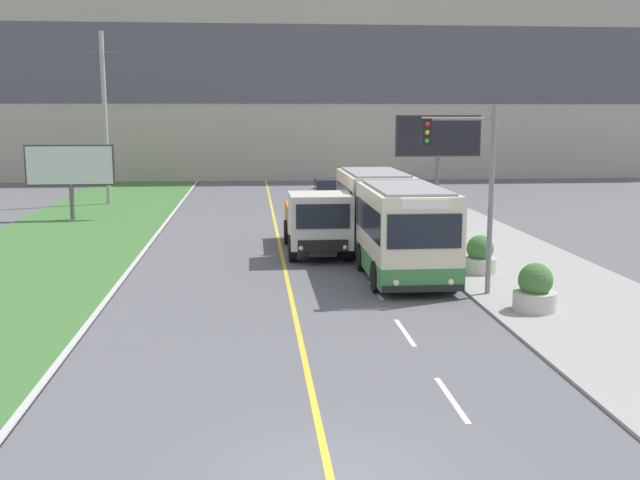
# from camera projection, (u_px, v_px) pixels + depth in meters

# --- Properties ---
(lane_marking_centre) EXTENTS (2.88, 140.00, 0.01)m
(lane_marking_centre) POSITION_uv_depth(u_px,v_px,m) (340.00, 431.00, 13.39)
(lane_marking_centre) COLOR gold
(lane_marking_centre) RESTS_ON ground_plane
(apartment_block_background) EXTENTS (80.00, 8.04, 18.03)m
(apartment_block_background) POSITION_uv_depth(u_px,v_px,m) (264.00, 72.00, 64.40)
(apartment_block_background) COLOR #A89E8E
(apartment_block_background) RESTS_ON ground_plane
(city_bus) EXTENTS (2.73, 12.08, 3.21)m
(city_bus) POSITION_uv_depth(u_px,v_px,m) (388.00, 220.00, 28.23)
(city_bus) COLOR beige
(city_bus) RESTS_ON ground_plane
(dump_truck) EXTENTS (2.45, 6.79, 2.57)m
(dump_truck) POSITION_uv_depth(u_px,v_px,m) (318.00, 224.00, 29.58)
(dump_truck) COLOR black
(dump_truck) RESTS_ON ground_plane
(car_distant) EXTENTS (1.80, 4.30, 1.45)m
(car_distant) POSITION_uv_depth(u_px,v_px,m) (327.00, 191.00, 47.59)
(car_distant) COLOR silver
(car_distant) RESTS_ON ground_plane
(utility_pole_far) EXTENTS (1.80, 0.28, 10.40)m
(utility_pole_far) POSITION_uv_depth(u_px,v_px,m) (105.00, 118.00, 45.45)
(utility_pole_far) COLOR #9E9E99
(utility_pole_far) RESTS_ON ground_plane
(traffic_light_mast) EXTENTS (2.28, 0.32, 5.85)m
(traffic_light_mast) POSITION_uv_depth(u_px,v_px,m) (471.00, 176.00, 22.58)
(traffic_light_mast) COLOR slate
(traffic_light_mast) RESTS_ON ground_plane
(billboard_large) EXTENTS (5.32, 0.24, 5.45)m
(billboard_large) POSITION_uv_depth(u_px,v_px,m) (438.00, 138.00, 46.00)
(billboard_large) COLOR #59595B
(billboard_large) RESTS_ON ground_plane
(billboard_small) EXTENTS (4.56, 0.24, 3.96)m
(billboard_small) POSITION_uv_depth(u_px,v_px,m) (70.00, 167.00, 39.12)
(billboard_small) COLOR #59595B
(billboard_small) RESTS_ON ground_plane
(planter_round_near) EXTENTS (1.22, 1.22, 1.37)m
(planter_round_near) POSITION_uv_depth(u_px,v_px,m) (535.00, 290.00, 21.17)
(planter_round_near) COLOR #B7B2A8
(planter_round_near) RESTS_ON sidewalk_right
(planter_round_second) EXTENTS (1.18, 1.18, 1.33)m
(planter_round_second) POSITION_uv_depth(u_px,v_px,m) (480.00, 256.00, 26.18)
(planter_round_second) COLOR #B7B2A8
(planter_round_second) RESTS_ON sidewalk_right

